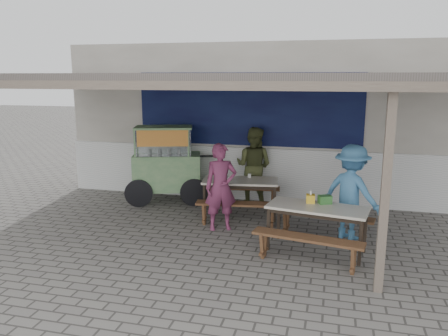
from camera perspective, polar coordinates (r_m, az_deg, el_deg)
The scene contains 17 objects.
ground at distance 7.28m, azimuth -0.27°, elevation -10.45°, with size 60.00×60.00×0.00m, color #67635E.
back_wall at distance 10.29m, azimuth 4.73°, elevation 6.02°, with size 9.00×1.28×3.50m.
warung_roof at distance 7.60m, azimuth 1.56°, elevation 11.50°, with size 9.00×4.21×2.81m.
table_left at distance 8.70m, azimuth 2.16°, elevation -2.04°, with size 1.57×0.91×0.75m.
bench_left_street at distance 8.22m, azimuth 1.84°, elevation -5.28°, with size 1.60×0.49×0.45m.
bench_left_wall at distance 9.36m, azimuth 2.41°, elevation -3.14°, with size 1.60×0.49×0.45m.
table_right at distance 7.10m, azimuth 12.08°, elevation -5.53°, with size 1.65×0.94×0.75m.
bench_right_street at distance 6.66m, azimuth 10.78°, elevation -9.68°, with size 1.67×0.58×0.45m.
bench_right_wall at distance 7.76m, azimuth 12.97°, elevation -6.61°, with size 1.67×0.58×0.45m.
vendor_cart at distance 9.74m, azimuth -7.56°, elevation 0.87°, with size 2.00×1.26×1.70m.
patron_street_side at distance 7.92m, azimuth -0.41°, elevation -2.51°, with size 0.58×0.38×1.59m, color #6F2C4C.
patron_wall_side at distance 9.53m, azimuth 3.89°, elevation 0.27°, with size 0.83×0.65×1.70m, color #464C28.
patron_right_table at distance 7.77m, azimuth 16.31°, elevation -3.08°, with size 1.06×0.61×1.65m, color teal.
tissue_box at distance 7.25m, azimuth 11.23°, elevation -3.94°, with size 0.14×0.14×0.14m, color gold.
donation_box at distance 7.24m, azimuth 13.05°, elevation -4.04°, with size 0.20×0.14×0.14m, color #326A2F.
condiment_jar at distance 8.88m, azimuth 3.35°, elevation -0.99°, with size 0.07×0.07×0.08m, color silver.
condiment_bowl at distance 8.69m, azimuth 0.66°, elevation -1.38°, with size 0.17×0.17×0.04m, color white.
Camera 1 is at (1.69, -6.52, 2.77)m, focal length 35.00 mm.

